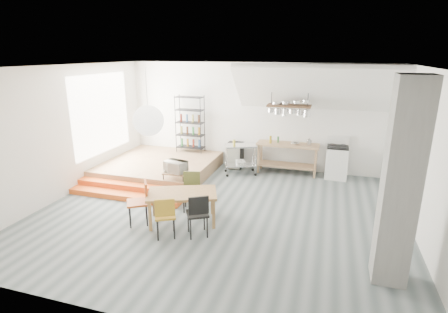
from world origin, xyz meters
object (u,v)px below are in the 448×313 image
(rolling_cart, at_px, (241,155))
(dining_table, at_px, (182,196))
(mini_fridge, at_px, (235,155))
(stove, at_px, (336,162))

(rolling_cart, bearing_deg, dining_table, -119.74)
(mini_fridge, bearing_deg, rolling_cart, -58.79)
(stove, relative_size, dining_table, 0.73)
(rolling_cart, bearing_deg, mini_fridge, 98.32)
(rolling_cart, bearing_deg, stove, -12.66)
(dining_table, bearing_deg, mini_fridge, 67.34)
(stove, bearing_deg, rolling_cart, -169.77)
(mini_fridge, bearing_deg, stove, -0.83)
(stove, relative_size, rolling_cart, 1.16)
(rolling_cart, height_order, mini_fridge, rolling_cart)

